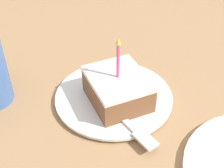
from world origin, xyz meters
TOP-DOWN VIEW (x-y plane):
  - ground_plane at (0.00, 0.00)m, footprint 2.40×2.40m
  - plate at (-0.00, 0.03)m, footprint 0.23×0.23m
  - cake_slice at (-0.00, 0.01)m, footprint 0.10×0.12m
  - fork at (-0.01, -0.05)m, footprint 0.05×0.17m

SIDE VIEW (x-z plane):
  - ground_plane at x=0.00m, z-range -0.04..0.00m
  - plate at x=0.00m, z-range 0.00..0.01m
  - fork at x=-0.01m, z-range 0.01..0.02m
  - cake_slice at x=0.00m, z-range -0.03..0.11m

